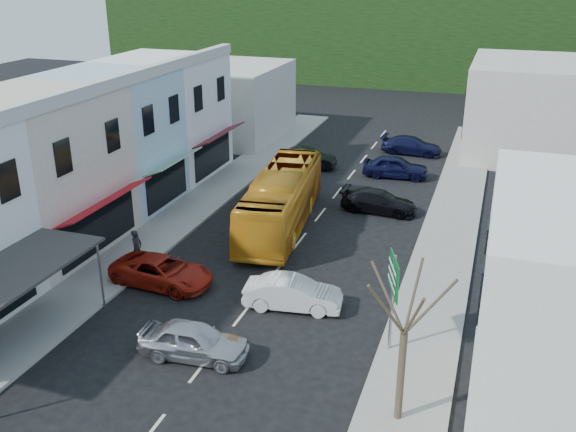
% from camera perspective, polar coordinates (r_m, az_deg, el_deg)
% --- Properties ---
extents(ground, '(120.00, 120.00, 0.00)m').
position_cam_1_polar(ground, '(27.74, -3.99, -8.63)').
color(ground, black).
rests_on(ground, ground).
extents(sidewalk_left, '(3.00, 52.00, 0.15)m').
position_cam_1_polar(sidewalk_left, '(38.78, -8.66, 0.49)').
color(sidewalk_left, gray).
rests_on(sidewalk_left, ground).
extents(sidewalk_right, '(3.00, 52.00, 0.15)m').
position_cam_1_polar(sidewalk_right, '(34.96, 13.88, -2.37)').
color(sidewalk_right, gray).
rests_on(sidewalk_right, ground).
extents(shopfront_row, '(8.25, 30.00, 8.00)m').
position_cam_1_polar(shopfront_row, '(36.18, -19.71, 4.44)').
color(shopfront_row, silver).
rests_on(shopfront_row, ground).
extents(distant_block_left, '(8.00, 10.00, 6.00)m').
position_cam_1_polar(distant_block_left, '(54.59, -5.01, 10.12)').
color(distant_block_left, '#B7B2A8').
rests_on(distant_block_left, ground).
extents(distant_block_right, '(8.00, 12.00, 7.00)m').
position_cam_1_polar(distant_block_right, '(53.07, 20.16, 9.09)').
color(distant_block_right, '#B7B2A8').
rests_on(distant_block_right, ground).
extents(hillside, '(80.00, 26.00, 14.00)m').
position_cam_1_polar(hillside, '(88.06, 11.92, 16.67)').
color(hillside, black).
rests_on(hillside, ground).
extents(bus, '(3.90, 11.82, 3.10)m').
position_cam_1_polar(bus, '(35.75, -0.59, 1.40)').
color(bus, orange).
rests_on(bus, ground).
extents(car_silver, '(4.51, 2.10, 1.40)m').
position_cam_1_polar(car_silver, '(24.83, -8.37, -10.93)').
color(car_silver, '#B6B6BB').
rests_on(car_silver, ground).
extents(car_white, '(4.61, 2.39, 1.40)m').
position_cam_1_polar(car_white, '(27.75, 0.44, -6.89)').
color(car_white, silver).
rests_on(car_white, ground).
extents(car_red, '(4.74, 2.27, 1.40)m').
position_cam_1_polar(car_red, '(30.20, -11.15, -4.82)').
color(car_red, maroon).
rests_on(car_red, ground).
extents(car_black_near, '(4.60, 2.09, 1.40)m').
position_cam_1_polar(car_black_near, '(38.48, 8.08, 1.35)').
color(car_black_near, black).
rests_on(car_black_near, ground).
extents(car_navy_mid, '(4.52, 2.13, 1.40)m').
position_cam_1_polar(car_navy_mid, '(44.91, 9.53, 4.27)').
color(car_navy_mid, black).
rests_on(car_navy_mid, ground).
extents(car_black_far, '(4.48, 1.99, 1.40)m').
position_cam_1_polar(car_black_far, '(46.43, 1.66, 5.15)').
color(car_black_far, black).
rests_on(car_black_far, ground).
extents(car_navy_far, '(4.57, 2.03, 1.40)m').
position_cam_1_polar(car_navy_far, '(50.68, 10.94, 6.20)').
color(car_navy_far, black).
rests_on(car_navy_far, ground).
extents(pedestrian_left, '(0.41, 0.61, 1.70)m').
position_cam_1_polar(pedestrian_left, '(31.89, -13.28, -2.92)').
color(pedestrian_left, black).
rests_on(pedestrian_left, sidewalk_left).
extents(direction_sign, '(1.34, 1.96, 4.08)m').
position_cam_1_polar(direction_sign, '(24.51, 9.22, -7.80)').
color(direction_sign, '#05511D').
rests_on(direction_sign, ground).
extents(street_tree, '(2.56, 2.56, 6.62)m').
position_cam_1_polar(street_tree, '(20.43, 10.28, -10.28)').
color(street_tree, '#3B3022').
rests_on(street_tree, ground).
extents(traffic_signal, '(0.77, 1.05, 4.41)m').
position_cam_1_polar(traffic_signal, '(55.15, 15.39, 8.70)').
color(traffic_signal, black).
rests_on(traffic_signal, ground).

